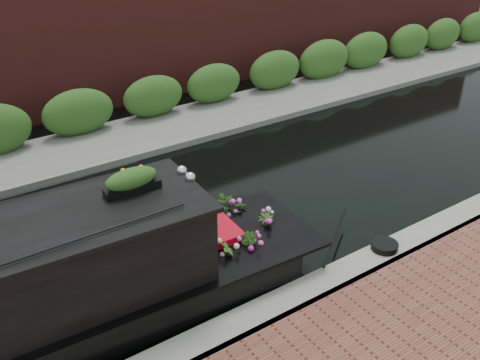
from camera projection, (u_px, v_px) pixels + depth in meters
ground at (162, 227)px, 10.71m from camera, size 80.00×80.00×0.00m
near_bank_coping at (259, 325)px, 8.33m from camera, size 40.00×0.60×0.50m
far_bank_path at (88, 152)px, 13.76m from camera, size 40.00×2.40×0.34m
far_hedge at (76, 140)px, 14.41m from camera, size 40.00×1.10×2.80m
far_brick_wall at (52, 115)px, 15.93m from camera, size 40.00×1.00×8.00m
rope_fender at (291, 231)px, 10.28m from camera, size 0.36×0.39×0.36m
coiled_mooring_rope at (385, 246)px, 9.64m from camera, size 0.49×0.49×0.12m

